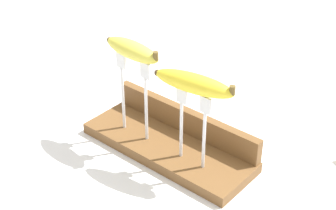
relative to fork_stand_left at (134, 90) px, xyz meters
name	(u,v)px	position (x,y,z in m)	size (l,w,h in m)	color
ground_plane	(168,151)	(0.08, 0.02, -0.14)	(3.00, 3.00, 0.00)	silver
wooden_board	(168,147)	(0.08, 0.02, -0.13)	(0.41, 0.15, 0.03)	brown
board_backstop	(186,120)	(0.08, 0.08, -0.09)	(0.40, 0.02, 0.06)	brown
fork_stand_left	(134,90)	(0.00, 0.00, 0.00)	(0.10, 0.01, 0.19)	silver
fork_stand_right	(193,121)	(0.17, 0.00, -0.01)	(0.09, 0.01, 0.17)	silver
banana_raised_left	(132,50)	(0.00, 0.00, 0.10)	(0.15, 0.05, 0.04)	#DBD147
banana_raised_right	(194,83)	(0.17, 0.00, 0.08)	(0.18, 0.07, 0.04)	yellow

